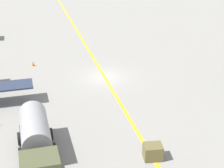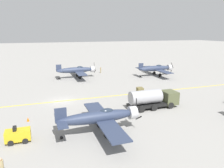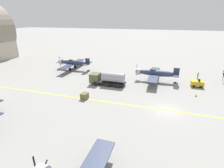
# 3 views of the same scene
# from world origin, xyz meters

# --- Properties ---
(ground_plane) EXTENTS (400.00, 400.00, 0.00)m
(ground_plane) POSITION_xyz_m (0.00, 0.00, 0.00)
(ground_plane) COLOR gray
(taxiway_stripe) EXTENTS (0.30, 160.00, 0.01)m
(taxiway_stripe) POSITION_xyz_m (0.00, 0.00, 0.00)
(taxiway_stripe) COLOR yellow
(taxiway_stripe) RESTS_ON ground
(fuel_tanker) EXTENTS (2.68, 8.00, 2.98)m
(fuel_tanker) POSITION_xyz_m (8.14, 13.10, 1.51)
(fuel_tanker) COLOR black
(fuel_tanker) RESTS_ON ground
(supply_crate_by_tanker) EXTENTS (1.49, 1.30, 1.12)m
(supply_crate_by_tanker) POSITION_xyz_m (0.03, 14.88, 0.56)
(supply_crate_by_tanker) COLOR brown
(supply_crate_by_tanker) RESTS_ON ground
(traffic_cone) EXTENTS (0.36, 0.36, 0.55)m
(traffic_cone) POSITION_xyz_m (7.24, -5.23, 0.28)
(traffic_cone) COLOR orange
(traffic_cone) RESTS_ON ground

